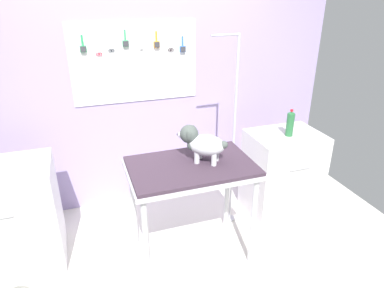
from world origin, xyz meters
The scene contains 8 objects.
ground centered at (0.00, 0.00, -0.02)m, with size 4.40×4.00×0.04m, color silver.
rear_wall_panel centered at (0.00, 1.28, 1.16)m, with size 4.00×0.11×2.30m.
grooming_table centered at (0.15, 0.22, 0.78)m, with size 0.99×0.63×0.88m.
grooming_arm centered at (0.66, 0.56, 0.84)m, with size 0.30×0.11×1.80m.
dog centered at (0.24, 0.25, 1.03)m, with size 0.38×0.32×0.29m.
counter_left centered at (-1.29, 0.60, 0.44)m, with size 0.80×0.58×0.89m.
cabinet_right centered at (1.22, 0.55, 0.43)m, with size 0.68×0.54×0.85m.
soda_bottle centered at (1.22, 0.52, 0.97)m, with size 0.07×0.07×0.26m.
Camera 1 is at (-0.62, -2.03, 2.13)m, focal length 32.38 mm.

